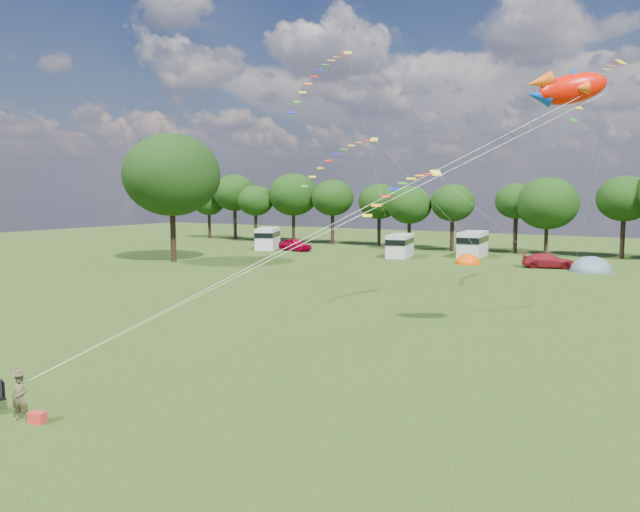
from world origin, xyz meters
The scene contains 17 objects.
ground_plane centered at (0.00, 0.00, 0.00)m, with size 180.00×180.00×0.00m, color black.
tree_line centered at (5.30, 54.99, 6.35)m, with size 102.98×10.98×10.27m.
big_tree centered at (-30.00, 28.00, 9.02)m, with size 10.00×10.00×13.28m.
car_a centered at (-25.93, 44.78, 0.76)m, with size 1.80×4.58×1.53m, color #A30020.
car_c centered at (4.52, 42.82, 0.71)m, with size 1.99×4.73×1.42m, color maroon.
campervan_a centered at (-30.32, 45.10, 1.44)m, with size 4.42×5.95×2.68m.
campervan_b centered at (-11.79, 44.70, 1.37)m, with size 3.27×5.55×2.55m.
campervan_c centered at (-4.88, 49.14, 1.52)m, with size 3.05×6.00×2.83m.
tent_orange centered at (-3.20, 42.21, 0.02)m, with size 2.54×2.78×1.98m.
tent_greyblue centered at (8.43, 42.00, 0.02)m, with size 3.77×4.13×2.80m.
kite_flyer centered at (-1.68, -7.77, 0.75)m, with size 0.55×0.36×1.50m, color brown.
kite_bag centered at (-1.02, -7.63, 0.17)m, with size 0.49×0.33×0.35m, color red.
fish_kite centered at (11.54, 8.94, 11.62)m, with size 3.51×2.47×1.88m.
streamer_kite_a centered at (-11.58, 27.79, 17.59)m, with size 3.46×5.65×5.80m.
streamer_kite_b centered at (-6.20, 21.89, 10.13)m, with size 4.25×4.54×3.78m.
streamer_kite_c centered at (1.58, 15.69, 7.70)m, with size 3.22×4.98×2.82m.
streamer_kite_d centered at (10.93, 24.37, 14.38)m, with size 2.65×5.16×4.31m.
Camera 1 is at (16.57, -19.32, 7.31)m, focal length 35.00 mm.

